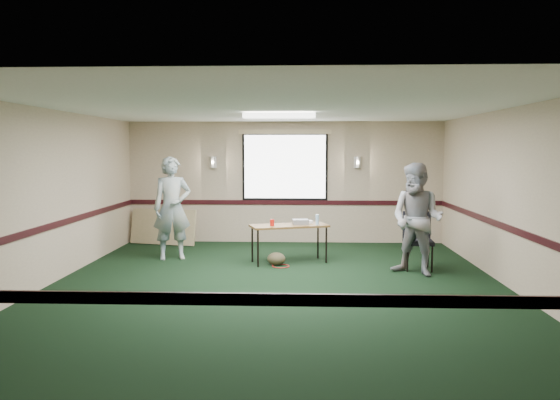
{
  "coord_description": "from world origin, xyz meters",
  "views": [
    {
      "loc": [
        0.39,
        -8.16,
        2.07
      ],
      "look_at": [
        0.0,
        1.3,
        1.2
      ],
      "focal_mm": 35.0,
      "sensor_mm": 36.0,
      "label": 1
    }
  ],
  "objects_px": {
    "conference_chair": "(418,236)",
    "person_right": "(417,219)",
    "folding_table": "(289,228)",
    "projector": "(300,222)",
    "person_left": "(172,208)"
  },
  "relations": [
    {
      "from": "conference_chair",
      "to": "person_right",
      "type": "bearing_deg",
      "value": -99.92
    },
    {
      "from": "projector",
      "to": "conference_chair",
      "type": "relative_size",
      "value": 0.29
    },
    {
      "from": "folding_table",
      "to": "projector",
      "type": "distance_m",
      "value": 0.23
    },
    {
      "from": "folding_table",
      "to": "person_right",
      "type": "bearing_deg",
      "value": -41.5
    },
    {
      "from": "person_left",
      "to": "projector",
      "type": "bearing_deg",
      "value": -24.2
    },
    {
      "from": "conference_chair",
      "to": "person_right",
      "type": "relative_size",
      "value": 0.53
    },
    {
      "from": "folding_table",
      "to": "person_right",
      "type": "xyz_separation_m",
      "value": [
        2.13,
        -0.91,
        0.28
      ]
    },
    {
      "from": "folding_table",
      "to": "conference_chair",
      "type": "xyz_separation_m",
      "value": [
        2.25,
        -0.41,
        -0.07
      ]
    },
    {
      "from": "folding_table",
      "to": "person_right",
      "type": "height_order",
      "value": "person_right"
    },
    {
      "from": "person_left",
      "to": "person_right",
      "type": "bearing_deg",
      "value": -34.22
    },
    {
      "from": "folding_table",
      "to": "person_left",
      "type": "relative_size",
      "value": 0.78
    },
    {
      "from": "projector",
      "to": "person_right",
      "type": "height_order",
      "value": "person_right"
    },
    {
      "from": "conference_chair",
      "to": "person_left",
      "type": "height_order",
      "value": "person_left"
    },
    {
      "from": "person_right",
      "to": "projector",
      "type": "bearing_deg",
      "value": -170.99
    },
    {
      "from": "folding_table",
      "to": "conference_chair",
      "type": "distance_m",
      "value": 2.29
    }
  ]
}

